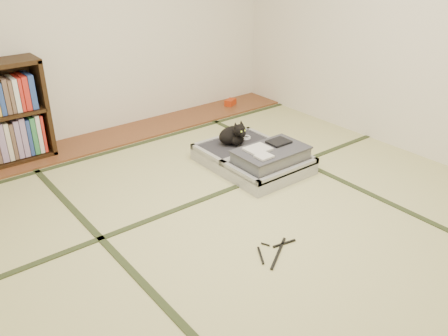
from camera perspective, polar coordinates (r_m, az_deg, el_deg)
floor at (r=3.59m, az=2.83°, el=-5.77°), size 4.50×4.50×0.00m
wood_strip at (r=5.09m, az=-12.00°, el=3.96°), size 4.00×0.50×0.02m
red_item at (r=5.83m, az=0.77°, el=7.92°), size 0.17×0.14×0.07m
room_shell at (r=3.07m, az=3.46°, el=18.00°), size 4.50×4.50×4.50m
tatami_borders at (r=3.92m, az=-1.88°, el=-2.68°), size 4.00×4.50×0.01m
suitcase at (r=4.26m, az=3.84°, el=1.20°), size 0.71×0.95×0.28m
cat at (r=4.39m, az=1.18°, el=3.99°), size 0.32×0.32×0.25m
cable_coil at (r=4.56m, az=2.64°, el=3.68°), size 0.10×0.10×0.02m
hanger at (r=3.22m, az=6.19°, el=-9.90°), size 0.36×0.26×0.01m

